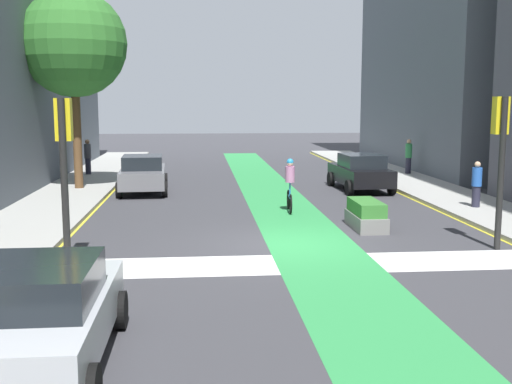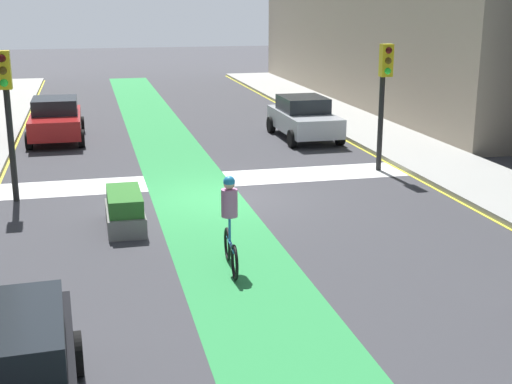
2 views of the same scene
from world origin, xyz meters
name	(u,v)px [view 1 (image 1 of 2)]	position (x,y,z in m)	size (l,w,h in m)	color
ground_plane	(287,245)	(0.00, 0.00, 0.00)	(120.00, 120.00, 0.00)	#38383D
bike_lane_paint	(311,244)	(0.66, 0.00, 0.00)	(2.40, 60.00, 0.01)	#2D8C47
crosswalk_band	(299,264)	(0.00, -2.00, 0.00)	(12.00, 1.80, 0.01)	silver
curb_stripe_left	(56,249)	(-6.00, 0.00, 0.01)	(0.16, 60.00, 0.01)	yellow
curb_stripe_right	(503,240)	(6.00, 0.00, 0.01)	(0.16, 60.00, 0.01)	yellow
traffic_signal_near_right	(500,142)	(5.33, -0.88, 2.75)	(0.35, 0.52, 3.91)	black
traffic_signal_near_left	(64,150)	(-5.30, -1.85, 2.71)	(0.35, 0.52, 3.85)	black
car_black_right_far	(360,172)	(4.58, 9.98, 0.80)	(2.18, 4.28, 1.57)	black
car_grey_left_far	(143,174)	(-4.67, 10.14, 0.80)	(2.19, 4.28, 1.57)	slate
car_silver_left_near	(40,314)	(-4.55, -7.40, 0.80)	(2.03, 4.20, 1.57)	#B2B7BF
cyclist_in_lane	(290,184)	(0.79, 4.99, 0.97)	(0.32, 1.73, 1.86)	black
pedestrian_sidewalk_right_a	(409,156)	(8.33, 14.80, 1.05)	(0.34, 0.34, 1.76)	#262638
pedestrian_sidewalk_left_a	(88,156)	(-7.92, 15.92, 1.05)	(0.34, 0.34, 1.76)	#262638
pedestrian_sidewalk_right_b	(477,184)	(7.27, 4.54, 0.95)	(0.34, 0.34, 1.59)	#262638
street_tree_near	(73,44)	(-7.42, 10.78, 6.13)	(4.41, 4.41, 8.21)	brown
median_planter	(366,215)	(2.66, 1.92, 0.40)	(0.85, 2.01, 0.85)	slate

